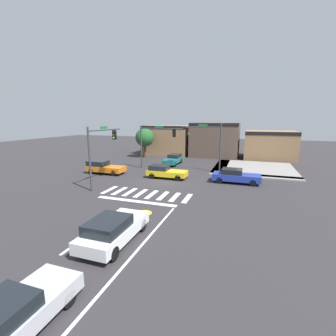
{
  "coord_description": "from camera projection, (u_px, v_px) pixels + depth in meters",
  "views": [
    {
      "loc": [
        8.16,
        -22.39,
        6.34
      ],
      "look_at": [
        0.58,
        -0.32,
        1.52
      ],
      "focal_mm": 25.12,
      "sensor_mm": 36.0,
      "label": 1
    }
  ],
  "objects": [
    {
      "name": "ground_plane",
      "position": [
        164.0,
        181.0,
        24.62
      ],
      "size": [
        120.0,
        120.0,
        0.0
      ],
      "primitive_type": "plane",
      "color": "#302D30"
    },
    {
      "name": "crosswalk_near",
      "position": [
        146.0,
        194.0,
        20.45
      ],
      "size": [
        7.8,
        2.41,
        0.01
      ],
      "color": "silver",
      "rests_on": "ground_plane"
    },
    {
      "name": "lane_markings",
      "position": [
        101.0,
        241.0,
        12.48
      ],
      "size": [
        6.8,
        24.25,
        0.01
      ],
      "color": "white",
      "rests_on": "ground_plane"
    },
    {
      "name": "bike_detector_marking",
      "position": [
        144.0,
        213.0,
        16.27
      ],
      "size": [
        1.06,
        1.06,
        0.01
      ],
      "color": "yellow",
      "rests_on": "ground_plane"
    },
    {
      "name": "curb_corner_northeast",
      "position": [
        249.0,
        169.0,
        30.63
      ],
      "size": [
        10.0,
        10.6,
        0.15
      ],
      "color": "gray",
      "rests_on": "ground_plane"
    },
    {
      "name": "storefront_row",
      "position": [
        214.0,
        141.0,
        41.21
      ],
      "size": [
        25.28,
        6.89,
        5.8
      ],
      "color": "#93704C",
      "rests_on": "ground_plane"
    },
    {
      "name": "traffic_signal_northwest",
      "position": [
        156.0,
        139.0,
        29.87
      ],
      "size": [
        5.68,
        0.32,
        5.6
      ],
      "color": "#383A3D",
      "rests_on": "ground_plane"
    },
    {
      "name": "traffic_signal_southwest",
      "position": [
        102.0,
        145.0,
        22.23
      ],
      "size": [
        0.32,
        5.46,
        5.74
      ],
      "rotation": [
        0.0,
        0.0,
        1.57
      ],
      "color": "#383A3D",
      "rests_on": "ground_plane"
    },
    {
      "name": "traffic_signal_northeast",
      "position": [
        206.0,
        139.0,
        28.39
      ],
      "size": [
        4.91,
        0.32,
        5.95
      ],
      "rotation": [
        0.0,
        0.0,
        3.14
      ],
      "color": "#383A3D",
      "rests_on": "ground_plane"
    },
    {
      "name": "car_yellow",
      "position": [
        165.0,
        172.0,
        25.88
      ],
      "size": [
        4.33,
        1.8,
        1.41
      ],
      "color": "gold",
      "rests_on": "ground_plane"
    },
    {
      "name": "car_silver",
      "position": [
        7.0,
        320.0,
        6.78
      ],
      "size": [
        1.72,
        4.45,
        1.34
      ],
      "rotation": [
        0.0,
        0.0,
        1.57
      ],
      "color": "#B7BABF",
      "rests_on": "ground_plane"
    },
    {
      "name": "car_orange",
      "position": [
        104.0,
        167.0,
        28.1
      ],
      "size": [
        4.48,
        1.9,
        1.49
      ],
      "color": "orange",
      "rests_on": "ground_plane"
    },
    {
      "name": "car_white",
      "position": [
        113.0,
        229.0,
        12.2
      ],
      "size": [
        1.93,
        4.57,
        1.47
      ],
      "rotation": [
        0.0,
        0.0,
        1.57
      ],
      "color": "white",
      "rests_on": "ground_plane"
    },
    {
      "name": "car_blue",
      "position": [
        235.0,
        176.0,
        23.89
      ],
      "size": [
        4.7,
        1.84,
        1.43
      ],
      "color": "#23389E",
      "rests_on": "ground_plane"
    },
    {
      "name": "car_teal",
      "position": [
        173.0,
        159.0,
        33.85
      ],
      "size": [
        1.72,
        4.48,
        1.41
      ],
      "rotation": [
        0.0,
        0.0,
        -1.57
      ],
      "color": "#196B70",
      "rests_on": "ground_plane"
    },
    {
      "name": "roadside_tree",
      "position": [
        145.0,
        138.0,
        39.61
      ],
      "size": [
        3.12,
        3.12,
        4.96
      ],
      "color": "#4C3823",
      "rests_on": "ground_plane"
    }
  ]
}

